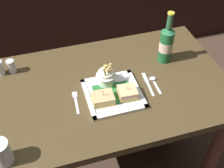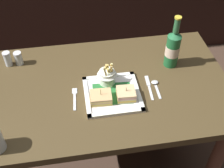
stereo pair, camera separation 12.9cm
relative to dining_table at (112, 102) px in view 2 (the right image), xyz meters
The scene contains 12 objects.
ground_plane 0.60m from the dining_table, ahead, with size 6.00×6.00×0.00m, color #443025.
dining_table is the anchor object (origin of this frame).
square_plate 0.15m from the dining_table, 97.29° to the right, with size 0.26×0.26×0.02m.
sandwich_half_left 0.20m from the dining_table, 123.37° to the right, with size 0.10×0.09×0.07m.
sandwich_half_right 0.20m from the dining_table, 63.91° to the right, with size 0.09×0.09×0.07m.
fries_cup 0.19m from the dining_table, 152.30° to the left, with size 0.10×0.10×0.12m.
beer_bottle 0.42m from the dining_table, 17.80° to the left, with size 0.07×0.07×0.29m.
fork 0.23m from the dining_table, 163.24° to the right, with size 0.03×0.14×0.00m.
knife 0.22m from the dining_table, 12.93° to the right, with size 0.03×0.17×0.00m.
spoon 0.25m from the dining_table, ahead, with size 0.04×0.12×0.01m.
salt_shaker 0.59m from the dining_table, 155.02° to the left, with size 0.04×0.04×0.08m.
pepper_shaker 0.54m from the dining_table, 152.45° to the left, with size 0.04×0.04×0.07m.
Camera 2 is at (-0.16, -1.01, 1.74)m, focal length 46.83 mm.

